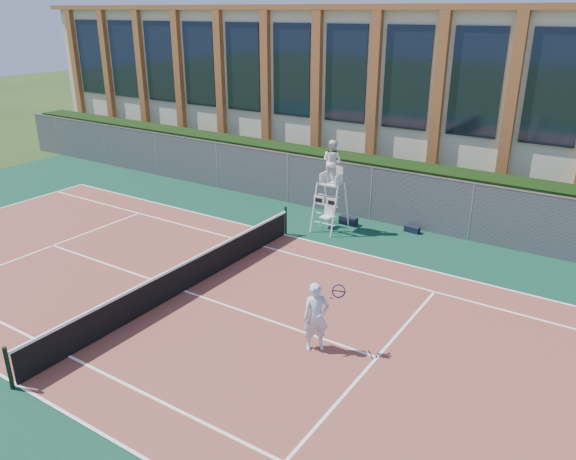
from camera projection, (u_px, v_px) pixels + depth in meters
The scene contains 12 objects.
ground at pixel (184, 292), 17.05m from camera, with size 120.00×120.00×0.00m, color #233814.
apron at pixel (206, 279), 17.83m from camera, with size 36.00×20.00×0.01m, color #0D3920.
tennis_court at pixel (184, 291), 17.05m from camera, with size 23.77×10.97×0.02m, color brown.
tennis_net at pixel (183, 276), 16.86m from camera, with size 0.10×11.30×1.10m.
fence at pixel (328, 186), 23.50m from camera, with size 40.00×0.06×2.20m, color #595E60, non-canonical shape.
hedge at pixel (341, 179), 24.43m from camera, with size 40.00×1.40×2.20m, color black.
building at pixel (415, 88), 29.50m from camera, with size 45.00×10.60×8.22m.
umpire_chair at pixel (332, 164), 21.00m from camera, with size 0.99×1.53×3.56m.
plastic_chair at pixel (327, 214), 21.94m from camera, with size 0.44×0.44×0.88m.
sports_bag_near at pixel (348, 220), 22.33m from camera, with size 0.73×0.29×0.31m, color black.
sports_bag_far at pixel (412, 229), 21.55m from camera, with size 0.58×0.25×0.23m, color black.
tennis_player at pixel (316, 317), 13.84m from camera, with size 1.05×0.83×1.80m.
Camera 1 is at (10.96, -10.96, 8.01)m, focal length 35.00 mm.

